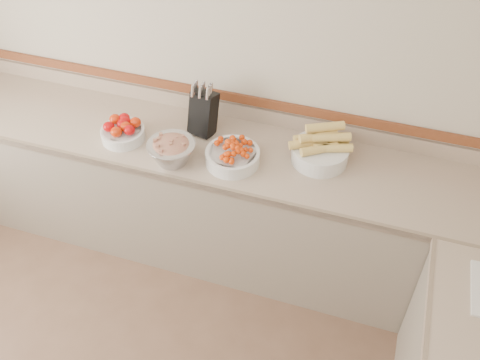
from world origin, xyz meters
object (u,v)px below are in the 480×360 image
(tomato_bowl, at_px, (123,131))
(corn_bowl, at_px, (320,149))
(rhubarb_bowl, at_px, (172,150))
(knife_block, at_px, (203,112))
(cherry_tomato_bowl, at_px, (233,155))

(tomato_bowl, xyz_separation_m, corn_bowl, (1.15, 0.17, 0.02))
(tomato_bowl, height_order, rhubarb_bowl, rhubarb_bowl)
(tomato_bowl, relative_size, corn_bowl, 0.73)
(knife_block, relative_size, tomato_bowl, 1.32)
(knife_block, height_order, tomato_bowl, knife_block)
(knife_block, bearing_deg, cherry_tomato_bowl, -40.65)
(cherry_tomato_bowl, bearing_deg, knife_block, 139.35)
(knife_block, distance_m, rhubarb_bowl, 0.33)
(tomato_bowl, xyz_separation_m, rhubarb_bowl, (0.36, -0.10, 0.02))
(rhubarb_bowl, bearing_deg, corn_bowl, 18.83)
(knife_block, relative_size, rhubarb_bowl, 1.25)
(knife_block, distance_m, cherry_tomato_bowl, 0.35)
(corn_bowl, bearing_deg, rhubarb_bowl, -161.17)
(tomato_bowl, height_order, cherry_tomato_bowl, cherry_tomato_bowl)
(rhubarb_bowl, bearing_deg, cherry_tomato_bowl, 16.26)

